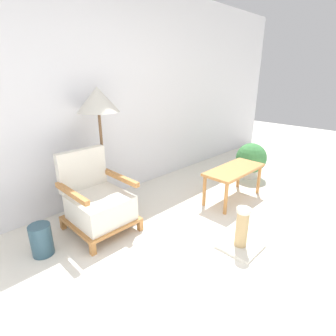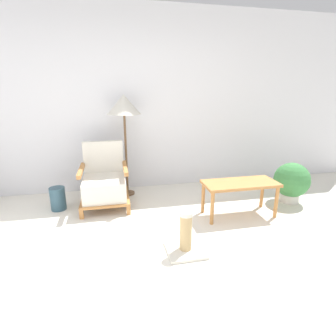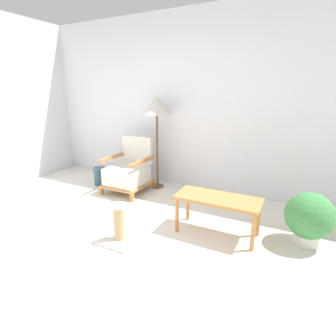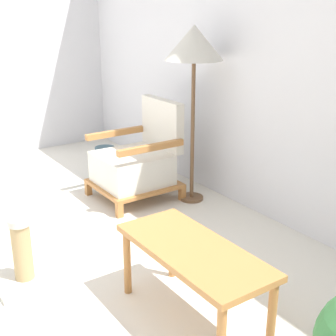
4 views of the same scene
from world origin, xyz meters
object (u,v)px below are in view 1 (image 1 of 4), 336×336
at_px(coffee_table, 234,173).
at_px(scratching_post, 241,235).
at_px(floor_lamp, 98,103).
at_px(vase, 41,240).
at_px(potted_plant, 251,159).
at_px(armchair, 98,202).

relative_size(coffee_table, scratching_post, 2.13).
bearing_deg(floor_lamp, scratching_post, -74.35).
bearing_deg(vase, coffee_table, -15.91).
height_order(coffee_table, scratching_post, coffee_table).
bearing_deg(potted_plant, floor_lamp, 160.78).
bearing_deg(armchair, scratching_post, -58.63).
bearing_deg(armchair, vase, -179.62).
relative_size(floor_lamp, scratching_post, 3.42).
bearing_deg(scratching_post, potted_plant, 25.79).
distance_m(floor_lamp, vase, 1.51).
xyz_separation_m(armchair, vase, (-0.61, -0.00, -0.17)).
height_order(armchair, floor_lamp, floor_lamp).
bearing_deg(potted_plant, scratching_post, -154.21).
height_order(armchair, vase, armchair).
bearing_deg(potted_plant, vase, 172.46).
bearing_deg(scratching_post, coffee_table, 35.83).
distance_m(armchair, floor_lamp, 1.08).
height_order(coffee_table, vase, coffee_table).
bearing_deg(vase, floor_lamp, 21.02).
bearing_deg(potted_plant, coffee_table, -165.87).
bearing_deg(vase, potted_plant, -7.54).
bearing_deg(floor_lamp, coffee_table, -37.06).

